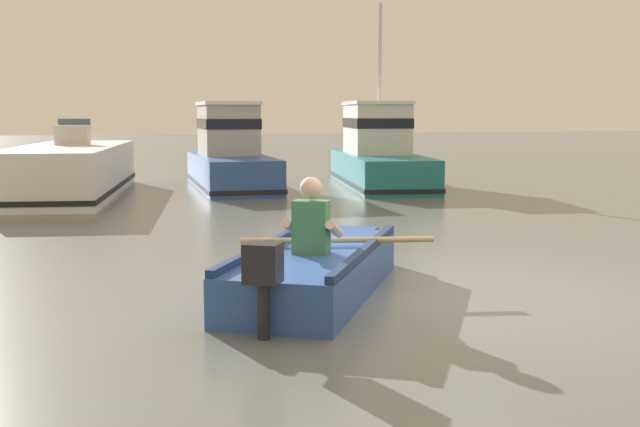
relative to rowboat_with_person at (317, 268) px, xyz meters
The scene contains 5 objects.
ground_plane 1.33m from the rowboat_with_person, 23.52° to the right, with size 120.00×120.00×0.00m, color slate.
rowboat_with_person is the anchor object (origin of this frame).
moored_boat_white 10.97m from the rowboat_with_person, 103.88° to the left, with size 3.08×7.01×1.67m.
moored_boat_blue 11.59m from the rowboat_with_person, 84.85° to the left, with size 1.78×5.25×2.06m.
moored_boat_teal 12.10m from the rowboat_with_person, 67.14° to the left, with size 2.68×6.02×4.44m.
Camera 1 is at (-3.32, -7.11, 1.81)m, focal length 45.03 mm.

